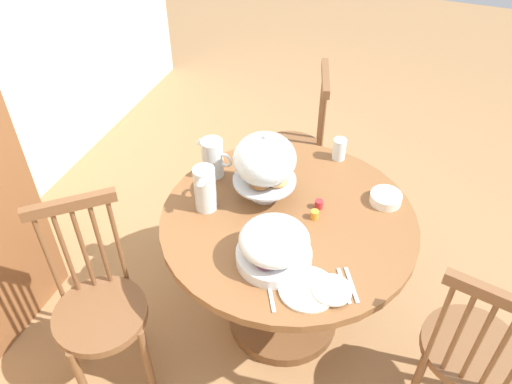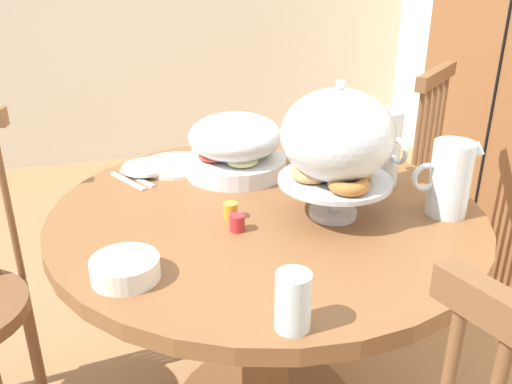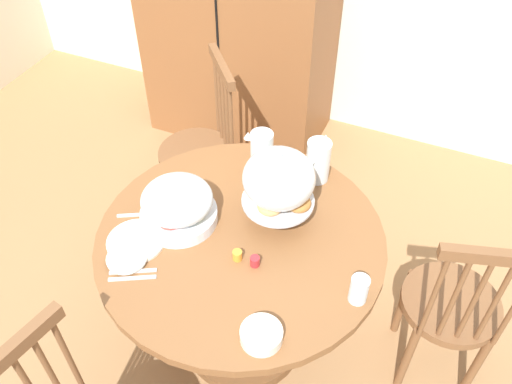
% 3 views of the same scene
% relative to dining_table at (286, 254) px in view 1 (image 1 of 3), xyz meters
% --- Properties ---
extents(ground_plane, '(10.00, 10.00, 0.00)m').
position_rel_dining_table_xyz_m(ground_plane, '(-0.13, 0.01, -0.51)').
color(ground_plane, '#997047').
extents(dining_table, '(1.11, 1.11, 0.74)m').
position_rel_dining_table_xyz_m(dining_table, '(0.00, 0.00, 0.00)').
color(dining_table, brown).
rests_on(dining_table, ground_plane).
extents(windsor_chair_near_window, '(0.42, 0.42, 0.97)m').
position_rel_dining_table_xyz_m(windsor_chair_near_window, '(0.83, 0.21, -0.05)').
color(windsor_chair_near_window, brown).
rests_on(windsor_chair_near_window, ground_plane).
extents(windsor_chair_by_cabinet, '(0.47, 0.47, 0.97)m').
position_rel_dining_table_xyz_m(windsor_chair_by_cabinet, '(-0.54, 0.67, -0.05)').
color(windsor_chair_by_cabinet, brown).
rests_on(windsor_chair_by_cabinet, ground_plane).
extents(windsor_chair_facing_door, '(0.41, 0.41, 0.97)m').
position_rel_dining_table_xyz_m(windsor_chair_facing_door, '(-0.20, -0.83, -0.05)').
color(windsor_chair_facing_door, brown).
rests_on(windsor_chair_facing_door, ground_plane).
extents(pastry_stand_with_dome, '(0.28, 0.28, 0.34)m').
position_rel_dining_table_xyz_m(pastry_stand_with_dome, '(0.09, 0.14, 0.43)').
color(pastry_stand_with_dome, silver).
rests_on(pastry_stand_with_dome, dining_table).
extents(fruit_platter_covered, '(0.30, 0.30, 0.18)m').
position_rel_dining_table_xyz_m(fruit_platter_covered, '(-0.25, -0.02, 0.32)').
color(fruit_platter_covered, silver).
rests_on(fruit_platter_covered, dining_table).
extents(orange_juice_pitcher, '(0.10, 0.18, 0.19)m').
position_rel_dining_table_xyz_m(orange_juice_pitcher, '(0.16, 0.42, 0.32)').
color(orange_juice_pitcher, silver).
rests_on(orange_juice_pitcher, dining_table).
extents(milk_pitcher, '(0.18, 0.09, 0.21)m').
position_rel_dining_table_xyz_m(milk_pitcher, '(-0.06, 0.36, 0.33)').
color(milk_pitcher, silver).
rests_on(milk_pitcher, dining_table).
extents(china_plate_large, '(0.22, 0.22, 0.01)m').
position_rel_dining_table_xyz_m(china_plate_large, '(-0.35, -0.19, 0.24)').
color(china_plate_large, white).
rests_on(china_plate_large, dining_table).
extents(china_plate_small, '(0.15, 0.15, 0.01)m').
position_rel_dining_table_xyz_m(china_plate_small, '(-0.33, -0.27, 0.25)').
color(china_plate_small, white).
rests_on(china_plate_small, china_plate_large).
extents(cereal_bowl, '(0.14, 0.14, 0.04)m').
position_rel_dining_table_xyz_m(cereal_bowl, '(0.24, -0.37, 0.25)').
color(cereal_bowl, white).
rests_on(cereal_bowl, dining_table).
extents(drinking_glass, '(0.06, 0.06, 0.11)m').
position_rel_dining_table_xyz_m(drinking_glass, '(0.49, -0.10, 0.29)').
color(drinking_glass, silver).
rests_on(drinking_glass, dining_table).
extents(jam_jar_strawberry, '(0.04, 0.04, 0.04)m').
position_rel_dining_table_xyz_m(jam_jar_strawberry, '(0.11, -0.11, 0.25)').
color(jam_jar_strawberry, '#B7282D').
rests_on(jam_jar_strawberry, dining_table).
extents(jam_jar_apricot, '(0.04, 0.04, 0.04)m').
position_rel_dining_table_xyz_m(jam_jar_apricot, '(0.04, -0.11, 0.25)').
color(jam_jar_apricot, orange).
rests_on(jam_jar_apricot, dining_table).
extents(table_knife, '(0.16, 0.09, 0.01)m').
position_rel_dining_table_xyz_m(table_knife, '(-0.28, -0.31, 0.24)').
color(table_knife, silver).
rests_on(table_knife, dining_table).
extents(dinner_fork, '(0.16, 0.09, 0.01)m').
position_rel_dining_table_xyz_m(dinner_fork, '(-0.27, -0.34, 0.24)').
color(dinner_fork, silver).
rests_on(dinner_fork, dining_table).
extents(soup_spoon, '(0.16, 0.09, 0.01)m').
position_rel_dining_table_xyz_m(soup_spoon, '(-0.42, -0.06, 0.24)').
color(soup_spoon, silver).
rests_on(soup_spoon, dining_table).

